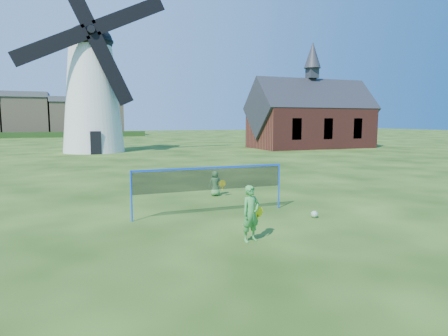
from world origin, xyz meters
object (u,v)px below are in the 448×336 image
(windmill, at_px, (92,89))
(player_boy, at_px, (215,183))
(badminton_net, at_px, (210,180))
(play_ball, at_px, (314,214))
(player_girl, at_px, (251,214))
(chapel, at_px, (311,118))

(windmill, relative_size, player_boy, 17.26)
(windmill, distance_m, badminton_net, 28.41)
(play_ball, bearing_deg, player_girl, -153.21)
(player_boy, bearing_deg, chapel, -128.68)
(badminton_net, xyz_separation_m, player_girl, (0.01, -3.05, -0.43))
(windmill, xyz_separation_m, play_ball, (4.98, -29.51, -5.87))
(badminton_net, bearing_deg, chapel, 50.92)
(chapel, bearing_deg, badminton_net, -129.08)
(windmill, height_order, chapel, windmill)
(player_boy, relative_size, play_ball, 4.64)
(player_girl, bearing_deg, windmill, 78.26)
(chapel, distance_m, player_boy, 30.33)
(chapel, relative_size, player_boy, 13.43)
(windmill, relative_size, badminton_net, 3.49)
(badminton_net, relative_size, play_ball, 22.95)
(windmill, bearing_deg, badminton_net, -85.70)
(player_girl, bearing_deg, play_ball, 11.16)
(player_boy, distance_m, play_ball, 4.82)
(badminton_net, xyz_separation_m, player_boy, (1.23, 2.91, -0.63))
(chapel, distance_m, badminton_net, 33.29)
(chapel, distance_m, player_girl, 35.73)
(windmill, bearing_deg, player_girl, -86.11)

